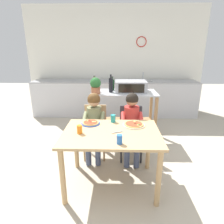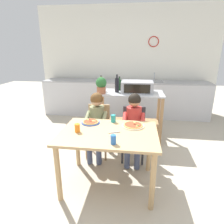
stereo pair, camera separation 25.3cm
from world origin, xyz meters
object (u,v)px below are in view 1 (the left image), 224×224
child_in_olive_shirt (94,119)px  pizza_plate_cream (134,125)px  drinking_cup_orange (80,129)px  child_in_red_shirt (132,120)px  dining_table (111,140)px  potted_herb_plant (96,85)px  dining_chair_left (95,127)px  toaster_oven (131,86)px  bottle_squat_spirits (112,84)px  dining_chair_right (131,129)px  pizza_plate_blue_rimmed (91,123)px  kitchen_island_cart (124,108)px  drinking_cup_blue (119,139)px  serving_spoon (117,132)px  bottle_brown_beer (94,85)px  drinking_cup_teal (113,118)px  bottle_dark_olive_oil (111,85)px

child_in_olive_shirt → pizza_plate_cream: child_in_olive_shirt is taller
drinking_cup_orange → child_in_red_shirt: bearing=43.2°
dining_table → potted_herb_plant: bearing=104.5°
drinking_cup_orange → dining_chair_left: bearing=83.5°
dining_table → child_in_red_shirt: child_in_red_shirt is taller
child_in_red_shirt → drinking_cup_orange: 0.90m
child_in_olive_shirt → potted_herb_plant: bearing=92.8°
toaster_oven → bottle_squat_spirits: 0.36m
dining_chair_right → potted_herb_plant: bearing=139.1°
pizza_plate_blue_rimmed → pizza_plate_cream: bearing=-3.9°
dining_chair_left → bottle_squat_spirits: bearing=72.7°
dining_table → drinking_cup_orange: bearing=-172.4°
kitchen_island_cart → child_in_olive_shirt: child_in_olive_shirt is taller
potted_herb_plant → dining_chair_right: size_ratio=0.35×
bottle_squat_spirits → drinking_cup_orange: (-0.34, -1.58, -0.24)m
kitchen_island_cart → dining_chair_left: (-0.47, -0.64, -0.13)m
child_in_olive_shirt → pizza_plate_blue_rimmed: child_in_olive_shirt is taller
drinking_cup_blue → pizza_plate_blue_rimmed: bearing=124.4°
serving_spoon → child_in_olive_shirt: bearing=119.2°
drinking_cup_orange → serving_spoon: 0.44m
bottle_brown_beer → serving_spoon: bearing=-73.9°
potted_herb_plant → dining_chair_right: potted_herb_plant is taller
dining_chair_right → drinking_cup_teal: size_ratio=8.13×
bottle_dark_olive_oil → drinking_cup_blue: 1.66m
child_in_olive_shirt → serving_spoon: size_ratio=7.34×
child_in_red_shirt → drinking_cup_orange: bearing=-136.8°
drinking_cup_blue → child_in_olive_shirt: bearing=112.5°
pizza_plate_blue_rimmed → drinking_cup_blue: (0.37, -0.54, 0.04)m
pizza_plate_cream → drinking_cup_orange: bearing=-158.2°
bottle_brown_beer → pizza_plate_blue_rimmed: 1.24m
dining_table → serving_spoon: size_ratio=8.21×
bottle_squat_spirits → pizza_plate_blue_rimmed: bottle_squat_spirits is taller
bottle_dark_olive_oil → drinking_cup_orange: size_ratio=3.22×
bottle_squat_spirits → dining_table: 1.59m
bottle_squat_spirits → child_in_olive_shirt: size_ratio=0.25×
bottle_brown_beer → drinking_cup_orange: (-0.01, -1.51, -0.25)m
dining_chair_right → drinking_cup_blue: (-0.19, -0.97, 0.30)m
bottle_squat_spirits → child_in_red_shirt: 1.08m
dining_chair_right → child_in_red_shirt: bearing=-90.0°
drinking_cup_blue → drinking_cup_teal: (-0.08, 0.62, 0.00)m
dining_table → serving_spoon: bearing=-15.6°
dining_chair_right → child_in_red_shirt: (0.00, -0.12, 0.19)m
child_in_red_shirt → pizza_plate_blue_rimmed: child_in_red_shirt is taller
bottle_squat_spirits → pizza_plate_blue_rimmed: size_ratio=1.05×
drinking_cup_orange → pizza_plate_cream: bearing=21.8°
dining_table → pizza_plate_blue_rimmed: 0.39m
dining_chair_right → drinking_cup_blue: 1.04m
child_in_olive_shirt → serving_spoon: child_in_olive_shirt is taller
potted_herb_plant → dining_table: potted_herb_plant is taller
bottle_dark_olive_oil → dining_chair_left: bottle_dark_olive_oil is taller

